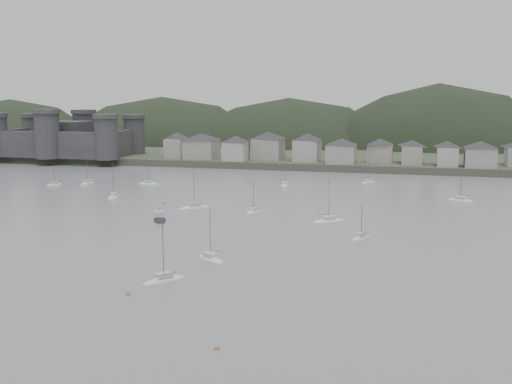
# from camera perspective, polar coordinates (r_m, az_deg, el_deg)

# --- Properties ---
(ground) EXTENTS (900.00, 900.00, 0.00)m
(ground) POSITION_cam_1_polar(r_m,az_deg,el_deg) (97.51, -11.43, -10.16)
(ground) COLOR slate
(ground) RESTS_ON ground
(far_shore_land) EXTENTS (900.00, 250.00, 3.00)m
(far_shore_land) POSITION_cam_1_polar(r_m,az_deg,el_deg) (380.92, 8.45, 4.31)
(far_shore_land) COLOR #383D2D
(far_shore_land) RESTS_ON ground
(forested_ridge) EXTENTS (851.55, 103.94, 102.57)m
(forested_ridge) POSITION_cam_1_polar(r_m,az_deg,el_deg) (356.35, 8.72, 1.93)
(forested_ridge) COLOR black
(forested_ridge) RESTS_ON ground
(castle) EXTENTS (66.00, 43.00, 20.00)m
(castle) POSITION_cam_1_polar(r_m,az_deg,el_deg) (308.60, -16.92, 4.72)
(castle) COLOR #323235
(castle) RESTS_ON far_shore_land
(waterfront_town) EXTENTS (451.48, 28.46, 12.92)m
(waterfront_town) POSITION_cam_1_polar(r_m,az_deg,el_deg) (266.97, 16.67, 3.64)
(waterfront_town) COLOR gray
(waterfront_town) RESTS_ON far_shore_land
(moored_fleet) EXTENTS (183.73, 163.76, 13.23)m
(moored_fleet) POSITION_cam_1_polar(r_m,az_deg,el_deg) (162.32, -11.79, -2.42)
(moored_fleet) COLOR silver
(moored_fleet) RESTS_ON ground
(motor_launch_far) EXTENTS (6.60, 9.11, 4.05)m
(motor_launch_far) POSITION_cam_1_polar(r_m,az_deg,el_deg) (159.67, -8.80, -2.48)
(motor_launch_far) COLOR black
(motor_launch_far) RESTS_ON ground
(mooring_buoys) EXTENTS (183.97, 135.56, 0.70)m
(mooring_buoys) POSITION_cam_1_polar(r_m,az_deg,el_deg) (141.34, -1.08, -3.92)
(mooring_buoys) COLOR #B6713C
(mooring_buoys) RESTS_ON ground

